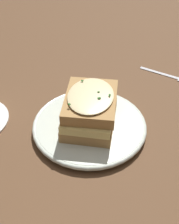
% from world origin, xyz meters
% --- Properties ---
extents(ground_plane, '(2.40, 2.40, 0.00)m').
position_xyz_m(ground_plane, '(0.00, 0.00, 0.00)').
color(ground_plane, brown).
extents(dinner_plate, '(0.24, 0.24, 0.02)m').
position_xyz_m(dinner_plate, '(0.03, 0.03, 0.01)').
color(dinner_plate, silver).
rests_on(dinner_plate, ground_plane).
extents(sandwich, '(0.17, 0.17, 0.08)m').
position_xyz_m(sandwich, '(0.02, 0.03, 0.05)').
color(sandwich, '#B2844C').
rests_on(sandwich, dinner_plate).
extents(fork, '(0.10, 0.16, 0.00)m').
position_xyz_m(fork, '(-0.27, -0.01, 0.00)').
color(fork, silver).
rests_on(fork, ground_plane).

